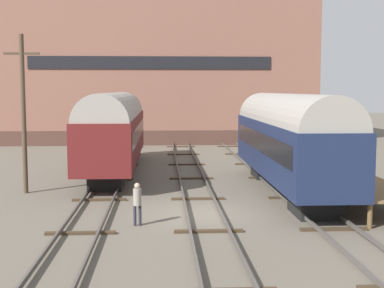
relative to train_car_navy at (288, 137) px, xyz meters
The scene contains 11 objects.
ground_plane 7.21m from the train_car_navy, 136.28° to the right, with size 200.00×200.00×0.00m, color #60594C.
track_left 10.93m from the train_car_navy, 154.45° to the right, with size 2.60×60.00×0.26m.
track_middle 7.15m from the train_car_navy, 136.28° to the right, with size 2.60×60.00×0.26m.
track_right 5.33m from the train_car_navy, 90.00° to the right, with size 2.60×60.00×0.26m.
train_car_navy is the anchor object (origin of this frame).
train_car_maroon 12.02m from the train_car_navy, 142.54° to the left, with size 3.12×17.06×5.16m.
station_platform 4.00m from the train_car_navy, 40.60° to the right, with size 2.71×10.45×1.09m.
bench 3.64m from the train_car_navy, 42.34° to the right, with size 1.40×0.40×0.91m.
person_worker 10.02m from the train_car_navy, 139.47° to the right, with size 0.32×0.32×1.70m.
utility_pole 13.65m from the train_car_navy, behind, with size 1.80×0.24×8.13m.
warehouse_building 30.80m from the train_car_navy, 104.35° to the left, with size 32.77×10.97×14.34m.
Camera 1 is at (-1.73, -22.53, 5.32)m, focal length 50.00 mm.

